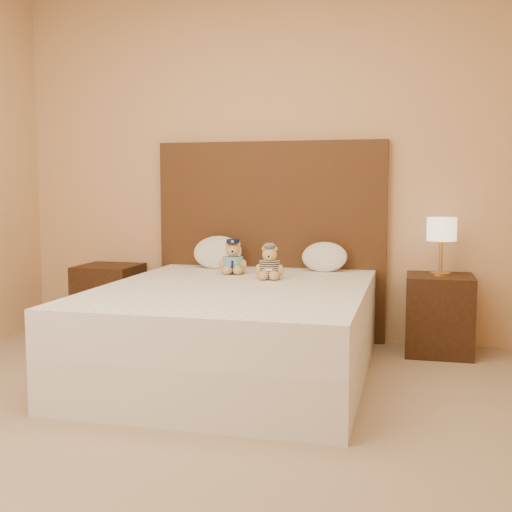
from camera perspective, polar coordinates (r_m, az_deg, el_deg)
The scene contains 11 objects.
ground at distance 3.00m, azimuth -8.34°, elevation -16.53°, with size 4.00×4.50×0.00m, color tan.
room_walls at distance 3.26m, azimuth -5.68°, elevation 17.68°, with size 4.04×4.52×2.72m.
bed at distance 4.00m, azimuth -1.89°, elevation -6.56°, with size 1.60×2.00×0.55m.
headboard at distance 4.90m, azimuth 1.27°, elevation 1.37°, with size 1.75×0.08×1.50m, color #462415.
nightstand_left at distance 5.18m, azimuth -12.91°, elevation -3.82°, with size 0.45×0.45×0.55m, color #351F11.
nightstand_right at distance 4.65m, azimuth 15.97°, elevation -5.03°, with size 0.45×0.45×0.55m, color #351F11.
lamp at distance 4.57m, azimuth 16.17°, elevation 2.05°, with size 0.20×0.20×0.40m.
teddy_police at distance 4.51m, azimuth -2.07°, elevation -0.06°, with size 0.21×0.20×0.24m, color tan, non-canonical shape.
teddy_prisoner at distance 4.23m, azimuth 1.22°, elevation -0.55°, with size 0.20×0.19×0.22m, color tan, non-canonical shape.
pillow_left at distance 4.83m, azimuth -3.45°, elevation 0.48°, with size 0.37×0.24×0.26m, color white.
pillow_right at distance 4.66m, azimuth 6.10°, elevation 0.05°, with size 0.33×0.21×0.23m, color white.
Camera 1 is at (1.06, -2.56, 1.15)m, focal length 45.00 mm.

